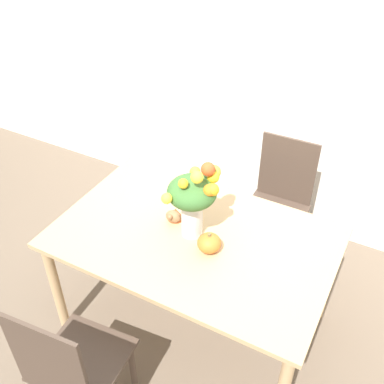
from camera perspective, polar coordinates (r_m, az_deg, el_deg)
The scene contains 8 objects.
ground_plane at distance 3.11m, azimuth 0.23°, elevation -15.97°, with size 12.00×12.00×0.00m, color brown.
wall_back at distance 3.27m, azimuth 11.51°, elevation 16.17°, with size 8.00×0.06×2.70m.
dining_table at distance 2.60m, azimuth 0.27°, elevation -6.92°, with size 1.55×0.99×0.77m.
flower_vase at distance 2.38m, azimuth 0.22°, elevation -0.61°, with size 0.29×0.32×0.46m.
pumpkin at distance 2.42m, azimuth 2.20°, elevation -6.49°, with size 0.13×0.13×0.12m.
turkey_figurine at distance 2.61m, azimuth -2.23°, elevation -2.91°, with size 0.09×0.13×0.08m.
dining_chair_near_window at distance 3.25m, azimuth 10.87°, elevation -1.44°, with size 0.43×0.43×0.96m.
dining_chair_far_side at distance 2.41m, azimuth -14.92°, elevation -20.69°, with size 0.46×0.46×0.96m.
Camera 1 is at (0.87, -1.64, 2.50)m, focal length 42.00 mm.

